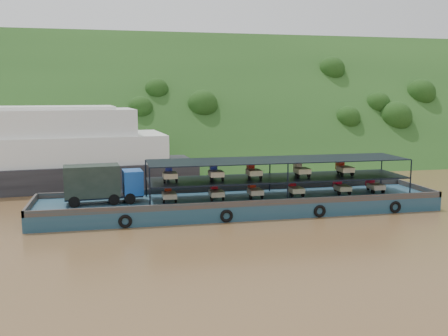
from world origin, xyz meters
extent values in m
plane|color=brown|center=(0.00, 0.00, 0.00)|extent=(160.00, 160.00, 0.00)
cube|color=#1A3914|center=(0.00, 36.00, 0.00)|extent=(140.00, 39.60, 39.60)
cube|color=#163D4F|center=(-1.58, -1.70, 0.60)|extent=(35.00, 7.00, 1.20)
cube|color=#592D19|center=(-1.58, 1.70, 1.45)|extent=(35.00, 0.20, 0.50)
cube|color=#592D19|center=(-1.58, -5.10, 1.45)|extent=(35.00, 0.20, 0.50)
cube|color=#592D19|center=(15.82, -1.70, 1.45)|extent=(0.20, 7.00, 0.50)
cube|color=#592D19|center=(-18.98, -1.70, 1.45)|extent=(0.20, 7.00, 0.50)
torus|color=black|center=(-11.58, -5.25, 0.55)|extent=(1.06, 0.26, 1.06)
torus|color=black|center=(-3.58, -5.25, 0.55)|extent=(1.06, 0.26, 1.06)
torus|color=black|center=(4.42, -5.25, 0.55)|extent=(1.06, 0.26, 1.06)
torus|color=black|center=(11.42, -5.25, 0.55)|extent=(1.06, 0.26, 1.06)
cylinder|color=black|center=(-15.53, -2.40, 1.66)|extent=(0.95, 0.40, 0.93)
cylinder|color=black|center=(-15.69, -0.46, 1.66)|extent=(0.95, 0.40, 0.93)
cylinder|color=black|center=(-12.39, -2.14, 1.66)|extent=(0.95, 0.40, 0.93)
cylinder|color=black|center=(-12.55, -0.20, 1.66)|extent=(0.95, 0.40, 0.93)
cylinder|color=black|center=(-11.10, -2.04, 1.66)|extent=(0.95, 0.40, 0.93)
cylinder|color=black|center=(-11.26, -0.10, 1.66)|extent=(0.95, 0.40, 0.93)
cube|color=black|center=(-13.21, -1.23, 1.80)|extent=(6.44, 2.54, 0.19)
cube|color=#164597|center=(-10.81, -1.04, 2.87)|extent=(1.75, 2.34, 2.04)
cube|color=black|center=(-10.02, -0.97, 3.24)|extent=(0.21, 1.85, 0.83)
cube|color=black|center=(-14.13, -1.31, 3.14)|extent=(4.61, 2.58, 2.59)
cube|color=black|center=(1.92, -1.70, 2.86)|extent=(23.00, 5.00, 0.12)
cube|color=black|center=(1.92, -1.70, 4.50)|extent=(23.00, 5.00, 0.08)
cylinder|color=black|center=(-9.58, -4.20, 2.85)|extent=(0.12, 0.12, 3.30)
cylinder|color=black|center=(-9.58, 0.80, 2.85)|extent=(0.12, 0.12, 3.30)
cylinder|color=black|center=(1.92, -4.20, 2.85)|extent=(0.12, 0.12, 3.30)
cylinder|color=black|center=(1.92, 0.80, 2.85)|extent=(0.12, 0.12, 3.30)
cylinder|color=black|center=(13.42, -4.20, 2.85)|extent=(0.12, 0.12, 3.30)
cylinder|color=black|center=(13.42, 0.80, 2.85)|extent=(0.12, 0.12, 3.30)
cylinder|color=black|center=(-7.83, -0.65, 1.46)|extent=(0.12, 0.52, 0.52)
cylinder|color=black|center=(-8.33, -2.45, 1.46)|extent=(0.14, 0.52, 0.52)
cylinder|color=black|center=(-7.33, -2.45, 1.46)|extent=(0.14, 0.52, 0.52)
cube|color=#CAB68F|center=(-7.83, -2.10, 1.80)|extent=(1.15, 1.50, 0.44)
cube|color=#AC240B|center=(-7.83, -0.95, 1.98)|extent=(0.55, 0.80, 0.80)
cube|color=#AC240B|center=(-7.83, -1.15, 2.48)|extent=(0.50, 0.10, 0.10)
cylinder|color=black|center=(-3.77, -0.65, 1.46)|extent=(0.12, 0.52, 0.52)
cylinder|color=black|center=(-4.27, -2.45, 1.46)|extent=(0.14, 0.52, 0.52)
cylinder|color=black|center=(-3.27, -2.45, 1.46)|extent=(0.14, 0.52, 0.52)
cube|color=#C6B58C|center=(-3.77, -2.10, 1.80)|extent=(1.15, 1.50, 0.44)
cube|color=#B70C16|center=(-3.77, -0.95, 1.98)|extent=(0.55, 0.80, 0.80)
cube|color=#B70C16|center=(-3.77, -1.15, 2.48)|extent=(0.50, 0.10, 0.10)
cylinder|color=black|center=(-0.30, -0.65, 1.46)|extent=(0.12, 0.52, 0.52)
cylinder|color=black|center=(-0.80, -2.45, 1.46)|extent=(0.14, 0.52, 0.52)
cylinder|color=black|center=(0.20, -2.45, 1.46)|extent=(0.14, 0.52, 0.52)
cube|color=#CDB891|center=(-0.30, -2.10, 1.80)|extent=(1.15, 1.50, 0.44)
cube|color=red|center=(-0.30, -0.95, 1.98)|extent=(0.55, 0.80, 0.80)
cube|color=red|center=(-0.30, -1.15, 2.48)|extent=(0.50, 0.10, 0.10)
cylinder|color=black|center=(3.46, -0.65, 1.46)|extent=(0.12, 0.52, 0.52)
cylinder|color=black|center=(2.96, -2.45, 1.46)|extent=(0.14, 0.52, 0.52)
cylinder|color=black|center=(3.96, -2.45, 1.46)|extent=(0.14, 0.52, 0.52)
cube|color=beige|center=(3.46, -2.10, 1.80)|extent=(1.15, 1.50, 0.44)
cube|color=red|center=(3.46, -0.95, 1.98)|extent=(0.55, 0.80, 0.80)
cube|color=red|center=(3.46, -1.15, 2.48)|extent=(0.50, 0.10, 0.10)
cylinder|color=black|center=(7.94, -0.65, 1.46)|extent=(0.12, 0.52, 0.52)
cylinder|color=black|center=(7.44, -2.45, 1.46)|extent=(0.14, 0.52, 0.52)
cylinder|color=black|center=(8.44, -2.45, 1.46)|extent=(0.14, 0.52, 0.52)
cube|color=tan|center=(7.94, -2.10, 1.80)|extent=(1.15, 1.50, 0.44)
cube|color=red|center=(7.94, -0.95, 1.98)|extent=(0.55, 0.80, 0.80)
cube|color=red|center=(7.94, -1.15, 2.48)|extent=(0.50, 0.10, 0.10)
cylinder|color=black|center=(11.28, -0.65, 1.46)|extent=(0.12, 0.52, 0.52)
cylinder|color=black|center=(10.78, -2.45, 1.46)|extent=(0.14, 0.52, 0.52)
cylinder|color=black|center=(11.78, -2.45, 1.46)|extent=(0.14, 0.52, 0.52)
cube|color=#CFB692|center=(11.28, -2.10, 1.80)|extent=(1.15, 1.50, 0.44)
cube|color=#B30B21|center=(11.28, -0.95, 1.98)|extent=(0.55, 0.80, 0.80)
cube|color=#B30B21|center=(11.28, -1.15, 2.48)|extent=(0.50, 0.10, 0.10)
cylinder|color=black|center=(-7.75, -0.65, 3.18)|extent=(0.12, 0.52, 0.52)
cylinder|color=black|center=(-8.25, -2.45, 3.18)|extent=(0.14, 0.52, 0.52)
cylinder|color=black|center=(-7.25, -2.45, 3.18)|extent=(0.14, 0.52, 0.52)
cube|color=#C8B78D|center=(-7.75, -2.10, 3.52)|extent=(1.15, 1.50, 0.44)
cube|color=#1A259E|center=(-7.75, -0.95, 3.70)|extent=(0.55, 0.80, 0.80)
cube|color=#1A259E|center=(-7.75, -1.15, 4.20)|extent=(0.50, 0.10, 0.10)
cylinder|color=black|center=(-3.80, -0.65, 3.18)|extent=(0.12, 0.52, 0.52)
cylinder|color=black|center=(-4.30, -2.45, 3.18)|extent=(0.14, 0.52, 0.52)
cylinder|color=black|center=(-3.30, -2.45, 3.18)|extent=(0.14, 0.52, 0.52)
cube|color=beige|center=(-3.80, -2.10, 3.52)|extent=(1.15, 1.50, 0.44)
cube|color=#1A2BA1|center=(-3.80, -0.95, 3.70)|extent=(0.55, 0.80, 0.80)
cube|color=#1A2BA1|center=(-3.80, -1.15, 4.20)|extent=(0.50, 0.10, 0.10)
cylinder|color=black|center=(-0.44, -0.65, 3.18)|extent=(0.12, 0.52, 0.52)
cylinder|color=black|center=(-0.94, -2.45, 3.18)|extent=(0.14, 0.52, 0.52)
cylinder|color=black|center=(0.06, -2.45, 3.18)|extent=(0.14, 0.52, 0.52)
cube|color=tan|center=(-0.44, -2.10, 3.52)|extent=(1.15, 1.50, 0.44)
cube|color=#A8180B|center=(-0.44, -0.95, 3.70)|extent=(0.55, 0.80, 0.80)
cube|color=#A8180B|center=(-0.44, -1.15, 4.20)|extent=(0.50, 0.10, 0.10)
cylinder|color=black|center=(3.99, -0.65, 3.18)|extent=(0.12, 0.52, 0.52)
cylinder|color=black|center=(3.49, -2.45, 3.18)|extent=(0.14, 0.52, 0.52)
cylinder|color=black|center=(4.49, -2.45, 3.18)|extent=(0.14, 0.52, 0.52)
cube|color=#C2BA89|center=(3.99, -2.10, 3.52)|extent=(1.15, 1.50, 0.44)
cube|color=beige|center=(3.99, -0.95, 3.70)|extent=(0.55, 0.80, 0.80)
cube|color=beige|center=(3.99, -1.15, 4.20)|extent=(0.50, 0.10, 0.10)
cylinder|color=black|center=(8.15, -0.65, 3.18)|extent=(0.12, 0.52, 0.52)
cylinder|color=black|center=(7.65, -2.45, 3.18)|extent=(0.14, 0.52, 0.52)
cylinder|color=black|center=(8.65, -2.45, 3.18)|extent=(0.14, 0.52, 0.52)
cube|color=#C2B589|center=(8.15, -2.10, 3.52)|extent=(1.15, 1.50, 0.44)
cube|color=red|center=(8.15, -0.95, 3.70)|extent=(0.55, 0.80, 0.80)
cube|color=red|center=(8.15, -1.15, 4.20)|extent=(0.50, 0.10, 0.10)
camera|label=1|loc=(-12.08, -43.33, 10.29)|focal=40.00mm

